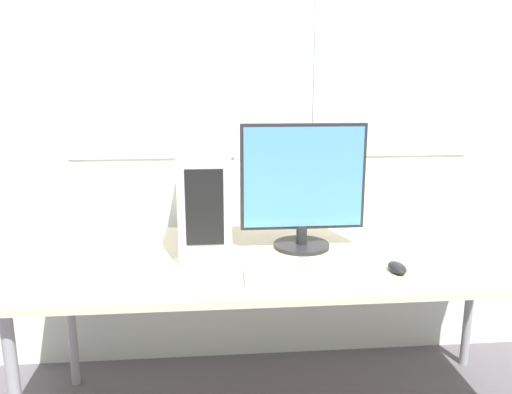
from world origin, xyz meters
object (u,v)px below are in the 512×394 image
(monitor_main, at_px, (303,186))
(cell_phone, at_px, (148,267))
(pc_tower, at_px, (205,193))
(mouse, at_px, (397,268))
(keyboard, at_px, (313,273))

(monitor_main, height_order, cell_phone, monitor_main)
(pc_tower, bearing_deg, monitor_main, -5.03)
(monitor_main, height_order, mouse, monitor_main)
(mouse, bearing_deg, monitor_main, 134.61)
(monitor_main, relative_size, keyboard, 1.05)
(keyboard, xyz_separation_m, mouse, (0.30, 0.02, 0.00))
(pc_tower, distance_m, keyboard, 0.53)
(keyboard, height_order, cell_phone, keyboard)
(pc_tower, relative_size, keyboard, 1.01)
(mouse, relative_size, cell_phone, 0.63)
(pc_tower, height_order, keyboard, pc_tower)
(pc_tower, xyz_separation_m, mouse, (0.65, -0.32, -0.20))
(monitor_main, distance_m, mouse, 0.46)
(pc_tower, xyz_separation_m, monitor_main, (0.37, -0.03, 0.03))
(keyboard, xyz_separation_m, cell_phone, (-0.56, 0.13, -0.01))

